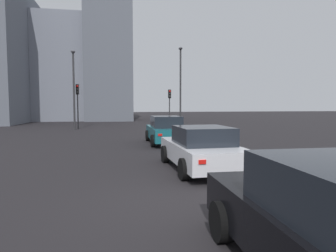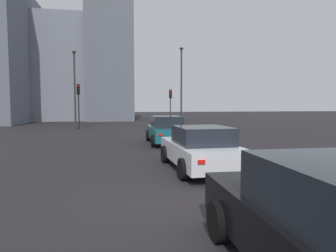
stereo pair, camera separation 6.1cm
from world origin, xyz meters
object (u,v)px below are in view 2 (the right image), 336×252
Objects in this scene: car_white_left_second at (201,148)px; car_black_left_third at (333,226)px; traffic_light_near_left at (171,100)px; street_lamp_far at (181,81)px; traffic_light_near_right at (78,97)px; street_lamp_kerbside at (75,83)px; car_teal_left_lead at (166,130)px.

car_black_left_third reaches higher than car_white_left_second.
street_lamp_far reaches higher than traffic_light_near_left.
car_black_left_third is at bearing 171.81° from street_lamp_far.
street_lamp_kerbside is (-1.03, 0.16, 1.15)m from traffic_light_near_right.
street_lamp_far reaches higher than car_white_left_second.
car_black_left_third is (-6.42, 0.26, 0.04)m from car_white_left_second.
car_teal_left_lead reaches higher than car_white_left_second.
traffic_light_near_right is 0.59× the size of street_lamp_kerbside.
car_black_left_third reaches higher than car_teal_left_lead.
traffic_light_near_left is 0.55× the size of street_lamp_kerbside.
car_teal_left_lead is 12.35m from street_lamp_kerbside.
car_white_left_second is at bearing 169.73° from street_lamp_far.
car_white_left_second is (-6.64, -0.08, -0.03)m from car_teal_left_lead.
traffic_light_near_right reaches higher than car_white_left_second.
traffic_light_near_right is at bearing 89.98° from street_lamp_far.
car_teal_left_lead is at bearing 24.31° from traffic_light_near_right.
car_white_left_second is at bearing -159.53° from street_lamp_kerbside.
car_white_left_second is 1.04× the size of car_black_left_third.
street_lamp_far reaches higher than traffic_light_near_right.
car_white_left_second is 0.64× the size of street_lamp_kerbside.
street_lamp_kerbside is 9.56m from street_lamp_far.
car_teal_left_lead is at bearing 163.54° from street_lamp_far.
traffic_light_near_right is (11.19, 6.04, 2.11)m from car_teal_left_lead.
traffic_light_near_left is at bearing -65.30° from street_lamp_kerbside.
car_teal_left_lead is 1.08× the size of traffic_light_near_right.
traffic_light_near_right is at bearing 16.73° from car_white_left_second.
street_lamp_kerbside reaches higher than car_white_left_second.
street_lamp_kerbside is at bearing 31.51° from car_teal_left_lead.
street_lamp_far is at bearing -7.26° from car_black_left_third.
traffic_light_near_left is 0.94× the size of traffic_light_near_right.
car_black_left_third is at bearing -8.10° from traffic_light_near_left.
car_black_left_third is 1.13× the size of traffic_light_near_left.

